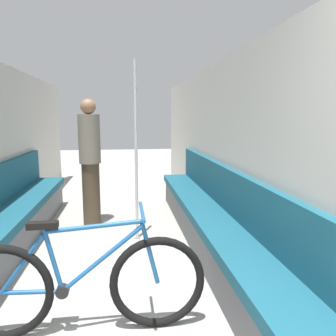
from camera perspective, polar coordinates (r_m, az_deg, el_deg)
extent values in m
cube|color=beige|center=(3.82, 11.31, 2.44)|extent=(0.10, 9.26, 2.23)
cube|color=#5B5B60|center=(3.95, -27.05, -11.95)|extent=(0.41, 4.77, 0.38)
cube|color=#5B5B60|center=(3.85, 7.27, -11.57)|extent=(0.41, 4.77, 0.38)
cube|color=#195166|center=(3.77, 7.34, -8.15)|extent=(0.48, 4.77, 0.10)
cube|color=#195166|center=(3.75, 10.43, -3.70)|extent=(0.07, 4.77, 0.48)
torus|color=black|center=(2.64, -26.97, -18.82)|extent=(0.69, 0.06, 0.69)
torus|color=black|center=(2.51, -1.81, -19.30)|extent=(0.69, 0.06, 0.69)
cylinder|color=#1E5693|center=(2.59, -22.52, -19.32)|extent=(0.40, 0.03, 0.05)
cylinder|color=#1E5693|center=(2.51, -24.03, -15.00)|extent=(0.32, 0.03, 0.42)
cylinder|color=#1E5693|center=(2.45, -19.43, -14.69)|extent=(0.14, 0.03, 0.49)
cylinder|color=#1E5693|center=(2.41, -11.35, -15.21)|extent=(0.58, 0.03, 0.47)
cylinder|color=#1E5693|center=(2.33, -12.86, -9.91)|extent=(0.67, 0.03, 0.08)
cylinder|color=#1E5693|center=(2.41, -3.15, -14.66)|extent=(0.14, 0.03, 0.46)
cylinder|color=black|center=(2.55, -17.88, -19.73)|extent=(0.09, 0.06, 0.09)
cube|color=black|center=(2.38, -21.01, -9.28)|extent=(0.20, 0.07, 0.04)
cylinder|color=#1E5693|center=(2.30, -4.55, -7.55)|extent=(0.02, 0.46, 0.02)
cylinder|color=gray|center=(4.29, -5.36, -11.98)|extent=(0.08, 0.08, 0.01)
cylinder|color=silver|center=(4.03, -5.59, 2.76)|extent=(0.04, 0.04, 2.21)
cylinder|color=#473828|center=(4.80, -13.20, -4.42)|extent=(0.25, 0.25, 0.89)
cylinder|color=#756B5B|center=(4.68, -13.54, 4.94)|extent=(0.30, 0.30, 0.67)
sphere|color=#936B4C|center=(4.67, -13.74, 10.36)|extent=(0.21, 0.21, 0.21)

